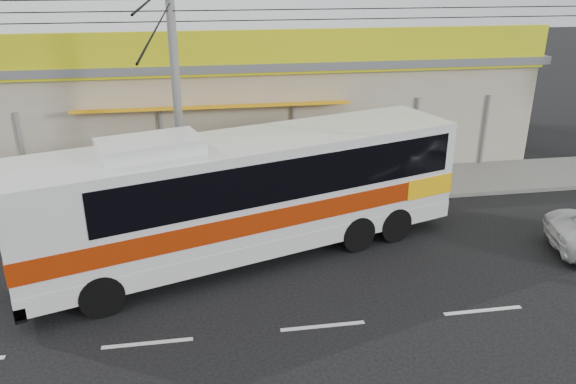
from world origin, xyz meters
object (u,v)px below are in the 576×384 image
(motorbike_red, at_px, (55,202))
(motorbike_dark, at_px, (112,187))
(coach_bus, at_px, (255,187))
(utility_pole, at_px, (170,3))

(motorbike_red, distance_m, motorbike_dark, 1.99)
(coach_bus, xyz_separation_m, motorbike_dark, (-4.58, 4.43, -1.41))
(coach_bus, height_order, utility_pole, utility_pole)
(motorbike_red, relative_size, motorbike_dark, 1.14)
(utility_pole, bearing_deg, motorbike_dark, 148.00)
(coach_bus, relative_size, motorbike_dark, 7.63)
(motorbike_dark, bearing_deg, coach_bus, -111.99)
(coach_bus, distance_m, motorbike_red, 7.24)
(motorbike_red, xyz_separation_m, utility_pole, (4.20, -0.50, 6.17))
(coach_bus, bearing_deg, motorbike_dark, 117.98)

